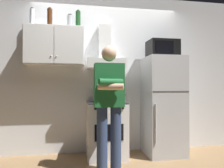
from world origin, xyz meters
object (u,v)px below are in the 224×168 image
at_px(person_standing, 109,103).
at_px(bottle_canister_steel, 70,22).
at_px(cooking_pot, 116,98).
at_px(bottle_rum_dark, 50,18).
at_px(microwave, 162,49).
at_px(stove_oven, 106,130).
at_px(upper_cabinet, 55,46).
at_px(range_hood, 105,57).
at_px(refrigerator, 163,105).
at_px(bottle_vodka_clear, 32,18).
at_px(bottle_wine_green, 78,20).

distance_m(person_standing, bottle_canister_steel, 1.56).
xyz_separation_m(person_standing, cooking_pot, (0.18, 0.49, 0.04)).
relative_size(person_standing, bottle_rum_dark, 5.46).
relative_size(microwave, cooking_pot, 1.53).
distance_m(bottle_canister_steel, bottle_rum_dark, 0.32).
bearing_deg(stove_oven, upper_cabinet, 171.10).
distance_m(range_hood, cooking_pot, 0.71).
height_order(person_standing, bottle_rum_dark, bottle_rum_dark).
xyz_separation_m(stove_oven, bottle_rum_dark, (-0.88, 0.11, 1.76)).
bearing_deg(bottle_rum_dark, cooking_pot, -12.96).
bearing_deg(microwave, refrigerator, -89.10).
height_order(upper_cabinet, bottle_vodka_clear, bottle_vodka_clear).
height_order(upper_cabinet, cooking_pot, upper_cabinet).
relative_size(microwave, bottle_rum_dark, 1.60).
distance_m(stove_oven, bottle_wine_green, 1.83).
distance_m(microwave, bottle_wine_green, 1.47).
xyz_separation_m(stove_oven, bottle_wine_green, (-0.44, 0.16, 1.76)).
bearing_deg(stove_oven, person_standing, -94.72).
xyz_separation_m(microwave, bottle_canister_steel, (-1.52, 0.14, 0.42)).
relative_size(upper_cabinet, stove_oven, 1.03).
distance_m(refrigerator, microwave, 0.94).
bearing_deg(bottle_rum_dark, upper_cabinet, 8.69).
bearing_deg(microwave, stove_oven, -178.85).
height_order(stove_oven, cooking_pot, cooking_pot).
height_order(upper_cabinet, refrigerator, upper_cabinet).
distance_m(stove_oven, person_standing, 0.77).
bearing_deg(bottle_wine_green, cooking_pot, -26.30).
height_order(range_hood, bottle_wine_green, bottle_wine_green).
xyz_separation_m(upper_cabinet, microwave, (1.75, -0.11, -0.01)).
relative_size(range_hood, bottle_canister_steel, 3.25).
height_order(microwave, bottle_rum_dark, bottle_rum_dark).
bearing_deg(bottle_rum_dark, microwave, -2.94).
relative_size(range_hood, refrigerator, 0.47).
bearing_deg(upper_cabinet, bottle_rum_dark, -171.31).
xyz_separation_m(upper_cabinet, refrigerator, (1.75, -0.12, -0.95)).
relative_size(upper_cabinet, person_standing, 0.55).
bearing_deg(refrigerator, bottle_rum_dark, 176.48).
bearing_deg(range_hood, upper_cabinet, -179.91).
relative_size(person_standing, bottle_canister_steel, 7.10).
bearing_deg(upper_cabinet, microwave, -3.48).
distance_m(range_hood, person_standing, 1.01).
xyz_separation_m(upper_cabinet, person_standing, (0.75, -0.73, -0.85)).
bearing_deg(stove_oven, cooking_pot, -42.49).
xyz_separation_m(stove_oven, microwave, (0.95, 0.02, 1.31)).
xyz_separation_m(upper_cabinet, bottle_wine_green, (0.36, 0.04, 0.45)).
bearing_deg(bottle_vodka_clear, bottle_canister_steel, -1.14).
distance_m(stove_oven, range_hood, 1.17).
bearing_deg(bottle_vodka_clear, bottle_rum_dark, -11.72).
xyz_separation_m(stove_oven, person_standing, (-0.05, -0.61, 0.47)).
relative_size(range_hood, person_standing, 0.46).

